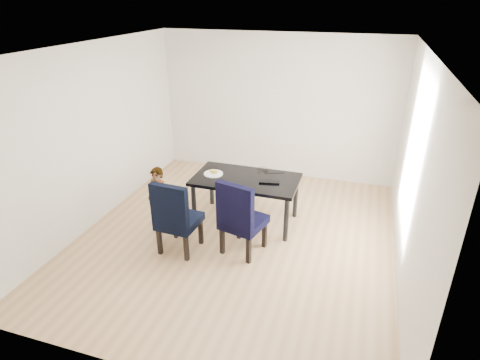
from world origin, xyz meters
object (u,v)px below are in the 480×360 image
(laptop, at_px, (269,180))
(chair_left, at_px, (179,215))
(child, at_px, (159,200))
(dining_table, at_px, (246,200))
(chair_right, at_px, (244,216))
(plate, at_px, (213,174))

(laptop, bearing_deg, chair_left, 34.81)
(child, height_order, laptop, child)
(dining_table, height_order, chair_right, chair_right)
(child, bearing_deg, dining_table, 42.78)
(chair_left, bearing_deg, chair_right, 18.82)
(laptop, bearing_deg, chair_right, 68.37)
(dining_table, height_order, plate, plate)
(dining_table, height_order, child, child)
(chair_left, bearing_deg, laptop, 48.35)
(plate, bearing_deg, child, -135.20)
(dining_table, xyz_separation_m, chair_left, (-0.65, -1.01, 0.17))
(plate, bearing_deg, chair_right, -46.13)
(dining_table, distance_m, chair_right, 0.83)
(chair_right, distance_m, child, 1.38)
(dining_table, height_order, laptop, laptop)
(dining_table, xyz_separation_m, laptop, (0.37, -0.00, 0.39))
(chair_left, bearing_deg, plate, 86.34)
(laptop, bearing_deg, child, 13.03)
(dining_table, relative_size, chair_left, 1.46)
(chair_left, distance_m, plate, 1.03)
(dining_table, height_order, chair_left, chair_left)
(chair_right, xyz_separation_m, plate, (-0.73, 0.76, 0.20))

